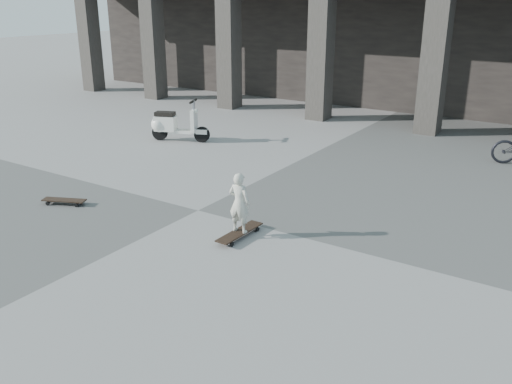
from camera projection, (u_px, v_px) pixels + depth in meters
The scene contains 6 objects.
ground at pixel (198, 210), 10.16m from camera, with size 90.00×90.00×0.00m, color #4F4F4C.
colonnade at pixel (429, 18), 19.99m from camera, with size 28.00×8.82×6.00m.
longboard at pixel (240, 233), 9.00m from camera, with size 0.27×1.04×0.10m.
skateboard_spare at pixel (64, 201), 10.43m from camera, with size 0.86×0.54×0.10m.
child at pixel (239, 203), 8.82m from camera, with size 0.37×0.24×1.02m, color beige.
scooter at pixel (170, 124), 14.95m from camera, with size 1.58×0.86×1.16m.
Camera 1 is at (6.05, -7.32, 3.78)m, focal length 38.00 mm.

